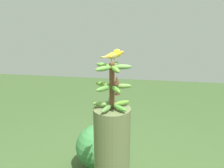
# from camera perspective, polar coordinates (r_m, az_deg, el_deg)

# --- Properties ---
(banana_bunch) EXTENTS (0.28, 0.28, 0.33)m
(banana_bunch) POSITION_cam_1_polar(r_m,az_deg,el_deg) (1.83, 0.06, -0.49)
(banana_bunch) COLOR brown
(banana_bunch) RESTS_ON banana_tree
(perched_bird) EXTENTS (0.17, 0.14, 0.08)m
(perched_bird) POSITION_cam_1_polar(r_m,az_deg,el_deg) (1.82, 0.59, 6.42)
(perched_bird) COLOR #C68933
(perched_bird) RESTS_ON banana_bunch
(tropical_shrub) EXTENTS (0.47, 0.47, 0.52)m
(tropical_shrub) POSITION_cam_1_polar(r_m,az_deg,el_deg) (2.88, -3.03, -13.39)
(tropical_shrub) COLOR brown
(tropical_shrub) RESTS_ON ground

